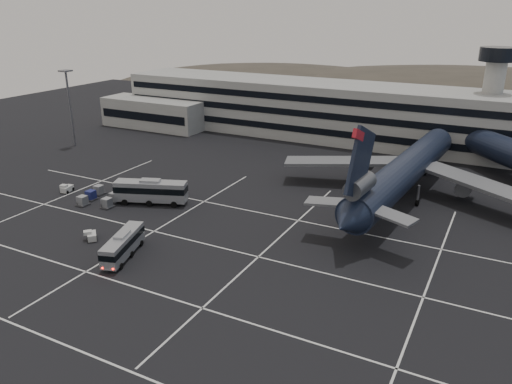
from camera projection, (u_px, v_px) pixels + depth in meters
ground at (170, 250)px, 70.41m from camera, size 260.00×260.00×0.00m
lane_markings at (179, 250)px, 70.60m from camera, size 90.00×55.62×0.01m
terminal at (326, 111)px, 128.37m from camera, size 125.00×26.00×24.00m
hills at (453, 119)px, 208.10m from camera, size 352.00×180.00×44.00m
lightpole_left at (69, 98)px, 119.15m from camera, size 2.40×2.40×18.28m
trijet_main at (404, 171)px, 87.16m from camera, size 47.30×57.69×18.08m
bus_near at (123, 244)px, 68.03m from camera, size 5.17×10.13×3.49m
bus_far at (151, 190)px, 86.28m from camera, size 12.70×7.16×4.41m
tug_a at (67, 189)px, 92.24m from camera, size 1.91×2.62×1.53m
tug_b at (92, 236)px, 73.34m from camera, size 2.58×2.54×1.46m
uld_cluster at (103, 196)px, 88.03m from camera, size 8.13×8.99×1.71m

